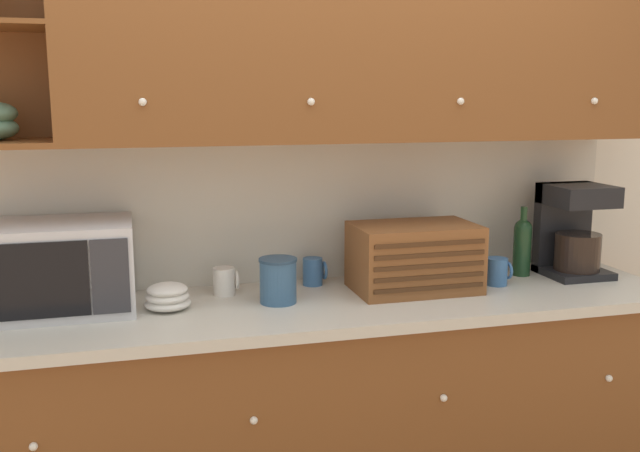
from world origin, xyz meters
The scene contains 13 objects.
wall_back centered at (0.00, 0.03, 1.30)m, with size 5.06×0.06×2.60m.
counter_unit centered at (0.00, -0.31, 0.47)m, with size 2.68×0.65×0.94m.
backsplash_panel centered at (0.00, -0.01, 1.22)m, with size 2.66×0.01×0.57m.
upper_cabinets centered at (0.17, -0.18, 1.92)m, with size 2.66×0.37×0.82m.
microwave centered at (-0.96, -0.21, 1.10)m, with size 0.55×0.37×0.31m.
bowl_stack_on_counter centered at (-0.57, -0.29, 0.98)m, with size 0.16×0.16×0.09m.
mug_blue_second centered at (-0.35, -0.16, 0.99)m, with size 0.09×0.08×0.10m.
storage_canister centered at (-0.18, -0.31, 1.02)m, with size 0.14×0.14×0.16m.
mug_patterned_third centered at (0.01, -0.11, 0.99)m, with size 0.09×0.08×0.11m.
bread_box centered at (0.36, -0.28, 1.07)m, with size 0.47×0.30×0.26m.
mug centered at (0.71, -0.30, 0.99)m, with size 0.10×0.08×0.11m.
wine_bottle centered at (0.88, -0.18, 1.07)m, with size 0.07×0.07×0.29m.
coffee_maker centered at (1.09, -0.22, 1.13)m, with size 0.25×0.25×0.38m.
Camera 1 is at (-0.69, -2.76, 1.68)m, focal length 40.00 mm.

